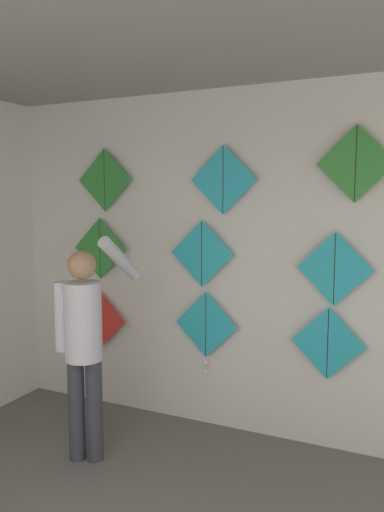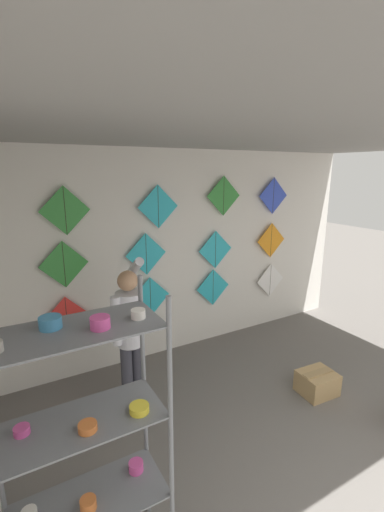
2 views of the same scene
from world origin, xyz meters
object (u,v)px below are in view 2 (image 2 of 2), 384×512
at_px(kite_7, 271,240).
at_px(kite_10, 224,196).
at_px(cardboard_box, 317,383).
at_px(kite_2, 213,287).
at_px(kite_11, 273,196).
at_px(shopkeeper, 130,328).
at_px(kite_1, 150,299).
at_px(kite_8, 65,211).
at_px(kite_5, 146,254).
at_px(kite_6, 215,250).
at_px(kite_3, 270,280).
at_px(kite_0, 67,318).
at_px(kite_9, 158,207).
at_px(kite_4, 64,265).
at_px(shelf_rack, 84,426).

bearing_deg(kite_7, kite_10, 180.00).
distance_m(cardboard_box, kite_2, 1.87).
relative_size(kite_2, kite_7, 1.00).
bearing_deg(kite_10, kite_11, 0.00).
distance_m(kite_2, kite_7, 1.24).
height_order(shopkeeper, kite_1, shopkeeper).
bearing_deg(kite_10, kite_2, 180.00).
xyz_separation_m(shopkeeper, kite_8, (-0.39, 0.86, 1.15)).
bearing_deg(kite_8, kite_5, 0.00).
height_order(cardboard_box, kite_10, kite_10).
bearing_deg(kite_6, kite_3, 0.00).
relative_size(cardboard_box, kite_6, 0.78).
relative_size(kite_0, kite_6, 1.00).
relative_size(cardboard_box, kite_5, 0.78).
bearing_deg(kite_11, kite_9, 180.00).
relative_size(kite_7, kite_9, 1.00).
xyz_separation_m(kite_0, kite_6, (2.10, 0.00, 0.60)).
relative_size(kite_6, kite_9, 1.00).
xyz_separation_m(kite_3, kite_8, (-3.10, 0.00, 1.31)).
bearing_deg(kite_1, kite_4, 179.96).
relative_size(shopkeeper, kite_3, 3.00).
relative_size(kite_0, kite_11, 1.00).
bearing_deg(kite_9, cardboard_box, -54.36).
relative_size(shelf_rack, kite_4, 3.40).
height_order(kite_0, kite_8, kite_8).
xyz_separation_m(kite_3, kite_11, (-0.04, 0.00, 1.36)).
relative_size(kite_8, kite_10, 1.00).
distance_m(kite_6, kite_9, 1.10).
bearing_deg(kite_8, kite_0, 180.00).
xyz_separation_m(shelf_rack, kite_5, (1.31, 2.26, 0.37)).
xyz_separation_m(shelf_rack, shopkeeper, (0.76, 1.40, -0.17)).
height_order(kite_9, kite_11, kite_11).
bearing_deg(kite_9, kite_1, -179.73).
distance_m(kite_1, kite_8, 1.58).
bearing_deg(kite_1, kite_11, 0.02).
distance_m(cardboard_box, kite_7, 2.26).
bearing_deg(kite_1, kite_0, 179.96).
bearing_deg(cardboard_box, kite_1, 128.78).
height_order(shopkeeper, kite_5, kite_5).
xyz_separation_m(cardboard_box, kite_2, (-0.36, 1.69, 0.72)).
height_order(kite_1, kite_6, kite_6).
bearing_deg(kite_2, kite_5, 180.00).
bearing_deg(kite_2, kite_7, 0.00).
bearing_deg(kite_2, kite_3, 0.00).
xyz_separation_m(kite_3, kite_10, (-0.96, 0.00, 1.39)).
height_order(kite_4, kite_9, kite_9).
distance_m(kite_3, kite_10, 1.69).
height_order(shopkeeper, kite_11, kite_11).
xyz_separation_m(kite_6, kite_11, (1.05, 0.00, 0.73)).
bearing_deg(kite_3, kite_9, 180.00).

